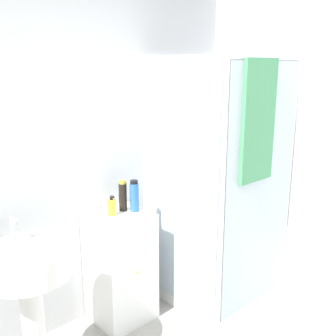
{
  "coord_description": "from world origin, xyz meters",
  "views": [
    {
      "loc": [
        -1.02,
        -0.7,
        1.85
      ],
      "look_at": [
        0.65,
        1.16,
        1.2
      ],
      "focal_mm": 42.0,
      "sensor_mm": 36.0,
      "label": 1
    }
  ],
  "objects_px": {
    "soap_dispenser": "(112,207)",
    "shampoo_bottle_blue": "(134,196)",
    "sink": "(29,279)",
    "shampoo_bottle_tall_black": "(123,196)"
  },
  "relations": [
    {
      "from": "shampoo_bottle_tall_black",
      "to": "soap_dispenser",
      "type": "bearing_deg",
      "value": -167.17
    },
    {
      "from": "shampoo_bottle_blue",
      "to": "sink",
      "type": "bearing_deg",
      "value": -168.02
    },
    {
      "from": "soap_dispenser",
      "to": "shampoo_bottle_blue",
      "type": "relative_size",
      "value": 0.63
    },
    {
      "from": "sink",
      "to": "shampoo_bottle_tall_black",
      "type": "distance_m",
      "value": 0.9
    },
    {
      "from": "sink",
      "to": "shampoo_bottle_blue",
      "type": "height_order",
      "value": "shampoo_bottle_blue"
    },
    {
      "from": "soap_dispenser",
      "to": "shampoo_bottle_tall_black",
      "type": "relative_size",
      "value": 0.64
    },
    {
      "from": "soap_dispenser",
      "to": "shampoo_bottle_blue",
      "type": "xyz_separation_m",
      "value": [
        0.17,
        -0.04,
        0.05
      ]
    },
    {
      "from": "sink",
      "to": "shampoo_bottle_blue",
      "type": "bearing_deg",
      "value": 11.98
    },
    {
      "from": "sink",
      "to": "shampoo_bottle_tall_black",
      "type": "height_order",
      "value": "shampoo_bottle_tall_black"
    },
    {
      "from": "soap_dispenser",
      "to": "shampoo_bottle_tall_black",
      "type": "distance_m",
      "value": 0.13
    }
  ]
}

